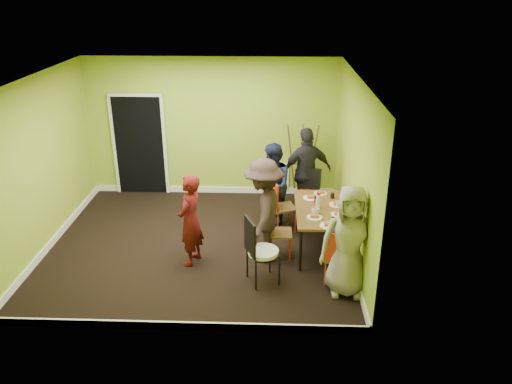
% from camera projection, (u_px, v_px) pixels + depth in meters
% --- Properties ---
extents(ground, '(5.00, 5.00, 0.00)m').
position_uv_depth(ground, '(200.00, 244.00, 8.47)').
color(ground, black).
rests_on(ground, ground).
extents(room_walls, '(5.04, 4.54, 2.82)m').
position_uv_depth(room_walls, '(196.00, 190.00, 8.12)').
color(room_walls, '#A0B82F').
rests_on(room_walls, ground).
extents(dining_table, '(0.90, 1.50, 0.75)m').
position_uv_depth(dining_table, '(323.00, 211.00, 8.05)').
color(dining_table, black).
rests_on(dining_table, ground).
extents(chair_left_far, '(0.51, 0.51, 0.95)m').
position_uv_depth(chair_left_far, '(280.00, 203.00, 8.71)').
color(chair_left_far, red).
rests_on(chair_left_far, ground).
extents(chair_left_near, '(0.38, 0.38, 0.90)m').
position_uv_depth(chair_left_near, '(276.00, 228.00, 7.92)').
color(chair_left_near, red).
rests_on(chair_left_near, ground).
extents(chair_back_end, '(0.49, 0.54, 0.96)m').
position_uv_depth(chair_back_end, '(309.00, 184.00, 9.16)').
color(chair_back_end, red).
rests_on(chair_back_end, ground).
extents(chair_front_end, '(0.46, 0.46, 0.89)m').
position_uv_depth(chair_front_end, '(338.00, 255.00, 7.15)').
color(chair_front_end, red).
rests_on(chair_front_end, ground).
extents(chair_bentwood, '(0.54, 0.53, 1.04)m').
position_uv_depth(chair_bentwood, '(258.00, 248.00, 7.20)').
color(chair_bentwood, black).
rests_on(chair_bentwood, ground).
extents(easel, '(0.63, 0.59, 1.58)m').
position_uv_depth(easel, '(302.00, 162.00, 9.95)').
color(easel, brown).
rests_on(easel, ground).
extents(plate_near_left, '(0.26, 0.26, 0.01)m').
position_uv_depth(plate_near_left, '(311.00, 198.00, 8.38)').
color(plate_near_left, white).
rests_on(plate_near_left, dining_table).
extents(plate_near_right, '(0.24, 0.24, 0.01)m').
position_uv_depth(plate_near_right, '(314.00, 217.00, 7.70)').
color(plate_near_right, white).
rests_on(plate_near_right, dining_table).
extents(plate_far_back, '(0.22, 0.22, 0.01)m').
position_uv_depth(plate_far_back, '(321.00, 193.00, 8.57)').
color(plate_far_back, white).
rests_on(plate_far_back, dining_table).
extents(plate_far_front, '(0.26, 0.26, 0.01)m').
position_uv_depth(plate_far_front, '(328.00, 226.00, 7.45)').
color(plate_far_front, white).
rests_on(plate_far_front, dining_table).
extents(plate_wall_back, '(0.26, 0.26, 0.01)m').
position_uv_depth(plate_wall_back, '(337.00, 205.00, 8.13)').
color(plate_wall_back, white).
rests_on(plate_wall_back, dining_table).
extents(plate_wall_front, '(0.24, 0.24, 0.01)m').
position_uv_depth(plate_wall_front, '(338.00, 215.00, 7.79)').
color(plate_wall_front, white).
rests_on(plate_wall_front, dining_table).
extents(thermos, '(0.07, 0.07, 0.24)m').
position_uv_depth(thermos, '(318.00, 201.00, 7.98)').
color(thermos, white).
rests_on(thermos, dining_table).
extents(blue_bottle, '(0.08, 0.08, 0.21)m').
position_uv_depth(blue_bottle, '(345.00, 211.00, 7.70)').
color(blue_bottle, '#1844B6').
rests_on(blue_bottle, dining_table).
extents(orange_bottle, '(0.03, 0.03, 0.08)m').
position_uv_depth(orange_bottle, '(316.00, 202.00, 8.14)').
color(orange_bottle, red).
rests_on(orange_bottle, dining_table).
extents(glass_mid, '(0.07, 0.07, 0.10)m').
position_uv_depth(glass_mid, '(316.00, 199.00, 8.23)').
color(glass_mid, black).
rests_on(glass_mid, dining_table).
extents(glass_back, '(0.06, 0.06, 0.09)m').
position_uv_depth(glass_back, '(332.00, 196.00, 8.37)').
color(glass_back, black).
rests_on(glass_back, dining_table).
extents(glass_front, '(0.07, 0.07, 0.09)m').
position_uv_depth(glass_front, '(333.00, 220.00, 7.52)').
color(glass_front, black).
rests_on(glass_front, dining_table).
extents(cup_a, '(0.13, 0.13, 0.10)m').
position_uv_depth(cup_a, '(316.00, 211.00, 7.81)').
color(cup_a, white).
rests_on(cup_a, dining_table).
extents(cup_b, '(0.11, 0.11, 0.10)m').
position_uv_depth(cup_b, '(339.00, 204.00, 8.04)').
color(cup_b, white).
rests_on(cup_b, dining_table).
extents(person_standing, '(0.49, 0.62, 1.48)m').
position_uv_depth(person_standing, '(190.00, 220.00, 7.65)').
color(person_standing, '#4E0D0D').
rests_on(person_standing, ground).
extents(person_left_far, '(0.75, 0.87, 1.52)m').
position_uv_depth(person_left_far, '(273.00, 185.00, 8.90)').
color(person_left_far, '#151A35').
rests_on(person_left_far, ground).
extents(person_left_near, '(0.79, 1.17, 1.69)m').
position_uv_depth(person_left_near, '(264.00, 211.00, 7.71)').
color(person_left_near, '#312221').
rests_on(person_left_near, ground).
extents(person_back_end, '(1.07, 0.73, 1.69)m').
position_uv_depth(person_back_end, '(306.00, 172.00, 9.26)').
color(person_back_end, black).
rests_on(person_back_end, ground).
extents(person_front_end, '(0.82, 0.55, 1.64)m').
position_uv_depth(person_front_end, '(349.00, 242.00, 6.87)').
color(person_front_end, gray).
rests_on(person_front_end, ground).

